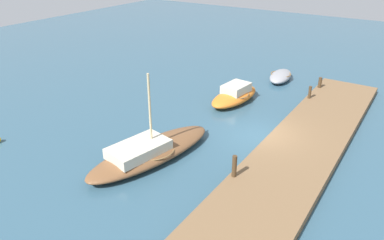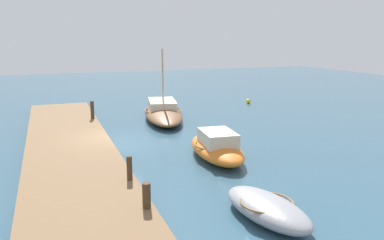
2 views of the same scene
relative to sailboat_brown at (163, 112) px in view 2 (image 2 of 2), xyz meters
name	(u,v)px [view 2 (image 2 of 2)]	position (x,y,z in m)	size (l,w,h in m)	color
ground_plane	(118,144)	(5.33, -3.97, -0.48)	(84.00, 84.00, 0.00)	#33566B
dock_platform	(69,145)	(5.33, -6.40, -0.26)	(22.52, 3.95, 0.44)	brown
sailboat_brown	(163,112)	(0.00, 0.00, 0.00)	(8.09, 3.87, 4.66)	brown
motorboat_orange	(217,147)	(9.25, -0.17, 0.04)	(4.95, 2.43, 1.29)	orange
rowboat_grey	(267,208)	(15.37, -1.23, -0.12)	(3.72, 2.00, 0.70)	#939399
mooring_post_west	(92,110)	(0.43, -4.68, 0.51)	(0.22, 0.22, 1.09)	#47331E
mooring_post_mid_west	(129,168)	(11.76, -4.68, 0.40)	(0.20, 0.20, 0.88)	#47331E
mooring_post_mid_east	(147,196)	(14.26, -4.68, 0.35)	(0.25, 0.25, 0.78)	#47331E
marker_buoy	(248,101)	(-3.40, 8.33, -0.29)	(0.38, 0.38, 0.38)	yellow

